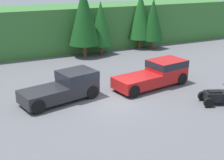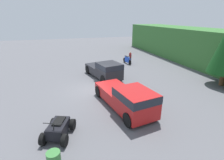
{
  "view_description": "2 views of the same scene",
  "coord_description": "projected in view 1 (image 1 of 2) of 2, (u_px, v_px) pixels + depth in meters",
  "views": [
    {
      "loc": [
        -8.05,
        -16.85,
        7.97
      ],
      "look_at": [
        0.6,
        1.53,
        0.95
      ],
      "focal_mm": 50.0,
      "sensor_mm": 36.0,
      "label": 1
    },
    {
      "loc": [
        14.15,
        -2.57,
        6.09
      ],
      "look_at": [
        0.6,
        1.53,
        0.95
      ],
      "focal_mm": 28.0,
      "sensor_mm": 36.0,
      "label": 2
    }
  ],
  "objects": [
    {
      "name": "tree_mid_left",
      "position": [
        101.0,
        24.0,
        31.14
      ],
      "size": [
        2.35,
        2.35,
        5.35
      ],
      "color": "brown",
      "rests_on": "ground_plane"
    },
    {
      "name": "quad_atv",
      "position": [
        216.0,
        97.0,
        19.85
      ],
      "size": [
        2.34,
        1.97,
        1.18
      ],
      "rotation": [
        0.0,
        0.0,
        -0.38
      ],
      "color": "black",
      "rests_on": "ground_plane"
    },
    {
      "name": "ground_plane",
      "position": [
        114.0,
        102.0,
        20.25
      ],
      "size": [
        80.0,
        80.0,
        0.0
      ],
      "primitive_type": "plane",
      "color": "#5B5B60"
    },
    {
      "name": "hillside_backdrop",
      "position": [
        49.0,
        29.0,
        33.19
      ],
      "size": [
        44.0,
        6.0,
        4.58
      ],
      "color": "#387033",
      "rests_on": "ground_plane"
    },
    {
      "name": "tree_left",
      "position": [
        84.0,
        16.0,
        29.97
      ],
      "size": [
        3.03,
        3.03,
        6.88
      ],
      "color": "brown",
      "rests_on": "ground_plane"
    },
    {
      "name": "tree_right",
      "position": [
        153.0,
        19.0,
        33.48
      ],
      "size": [
        2.39,
        2.39,
        5.43
      ],
      "color": "brown",
      "rests_on": "ground_plane"
    },
    {
      "name": "pickup_truck_red",
      "position": [
        157.0,
        73.0,
        22.94
      ],
      "size": [
        6.0,
        2.98,
        1.81
      ],
      "rotation": [
        0.0,
        0.0,
        0.16
      ],
      "color": "red",
      "rests_on": "ground_plane"
    },
    {
      "name": "pickup_truck_second",
      "position": [
        66.0,
        86.0,
        20.4
      ],
      "size": [
        5.38,
        3.13,
        1.81
      ],
      "rotation": [
        0.0,
        0.0,
        0.23
      ],
      "color": "#232328",
      "rests_on": "ground_plane"
    },
    {
      "name": "tree_mid_right",
      "position": [
        140.0,
        15.0,
        33.62
      ],
      "size": [
        2.68,
        2.68,
        6.1
      ],
      "color": "brown",
      "rests_on": "ground_plane"
    }
  ]
}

